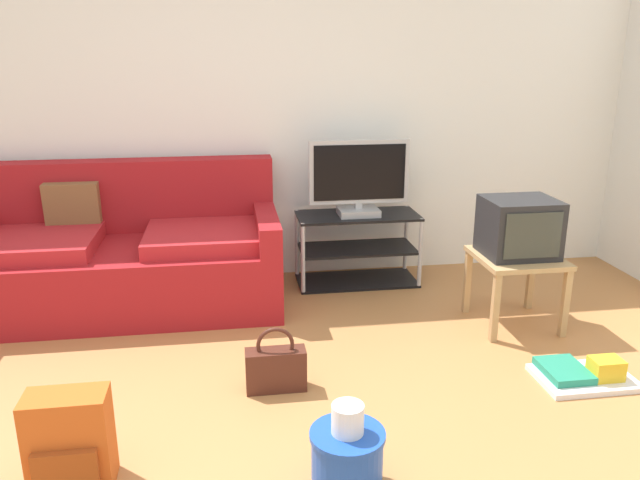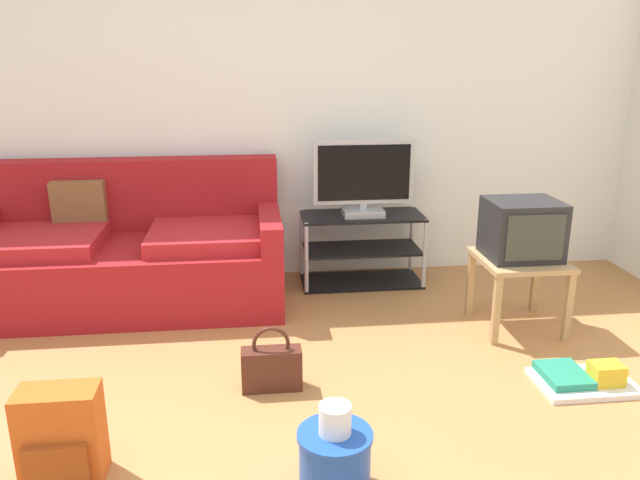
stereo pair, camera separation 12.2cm
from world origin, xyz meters
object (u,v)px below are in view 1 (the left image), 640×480
(crt_tv, at_px, (519,227))
(handbag, at_px, (276,368))
(floor_tray, at_px, (584,374))
(backpack, at_px, (70,441))
(cleaning_bucket, at_px, (347,455))
(couch, at_px, (125,256))
(flat_tv, at_px, (359,179))
(side_table, at_px, (516,267))
(tv_stand, at_px, (357,249))

(crt_tv, bearing_deg, handbag, -158.94)
(handbag, bearing_deg, floor_tray, -5.62)
(backpack, distance_m, cleaning_bucket, 1.10)
(couch, xyz_separation_m, cleaning_bucket, (1.12, -2.09, -0.19))
(flat_tv, height_order, side_table, flat_tv)
(backpack, relative_size, handbag, 1.16)
(tv_stand, bearing_deg, side_table, -46.83)
(tv_stand, xyz_separation_m, crt_tv, (0.82, -0.86, 0.37))
(tv_stand, height_order, flat_tv, flat_tv)
(couch, relative_size, floor_tray, 4.09)
(couch, distance_m, floor_tray, 2.92)
(cleaning_bucket, relative_size, floor_tray, 0.75)
(side_table, bearing_deg, couch, 163.86)
(side_table, xyz_separation_m, crt_tv, (0.00, 0.02, 0.25))
(cleaning_bucket, distance_m, floor_tray, 1.54)
(crt_tv, bearing_deg, backpack, -153.39)
(couch, distance_m, side_table, 2.56)
(backpack, bearing_deg, floor_tray, 9.45)
(handbag, bearing_deg, crt_tv, 21.06)
(handbag, bearing_deg, side_table, 20.54)
(tv_stand, xyz_separation_m, floor_tray, (0.88, -1.62, -0.22))
(tv_stand, xyz_separation_m, cleaning_bucket, (-0.51, -2.26, -0.11))
(couch, bearing_deg, floor_tray, -29.95)
(couch, bearing_deg, side_table, -16.14)
(flat_tv, bearing_deg, tv_stand, 90.00)
(side_table, xyz_separation_m, handbag, (-1.55, -0.58, -0.26))
(handbag, xyz_separation_m, floor_tray, (1.61, -0.16, -0.08))
(tv_stand, xyz_separation_m, backpack, (-1.59, -2.07, -0.07))
(handbag, height_order, cleaning_bucket, cleaning_bucket)
(tv_stand, xyz_separation_m, flat_tv, (-0.00, -0.02, 0.53))
(tv_stand, bearing_deg, backpack, -127.47)
(side_table, relative_size, cleaning_bucket, 1.34)
(couch, bearing_deg, handbag, -54.91)
(flat_tv, distance_m, backpack, 2.66)
(tv_stand, height_order, side_table, tv_stand)
(couch, height_order, cleaning_bucket, couch)
(flat_tv, relative_size, side_table, 1.43)
(crt_tv, height_order, cleaning_bucket, crt_tv)
(couch, relative_size, crt_tv, 4.79)
(cleaning_bucket, height_order, floor_tray, cleaning_bucket)
(floor_tray, bearing_deg, backpack, -169.60)
(side_table, distance_m, cleaning_bucket, 1.93)
(crt_tv, distance_m, handbag, 1.74)
(crt_tv, bearing_deg, cleaning_bucket, -133.70)
(backpack, xyz_separation_m, floor_tray, (2.47, 0.45, -0.16))
(tv_stand, bearing_deg, couch, -174.13)
(handbag, xyz_separation_m, cleaning_bucket, (0.22, -0.80, 0.03))
(floor_tray, bearing_deg, handbag, 174.38)
(crt_tv, xyz_separation_m, floor_tray, (0.06, -0.76, -0.59))
(flat_tv, height_order, cleaning_bucket, flat_tv)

